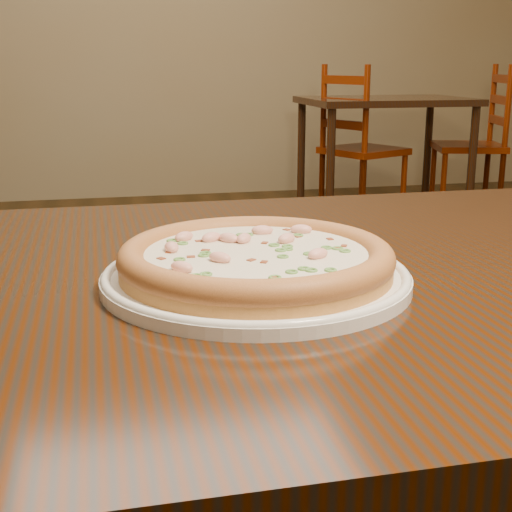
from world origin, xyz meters
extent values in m
cube|color=black|center=(-0.15, -0.05, 0.73)|extent=(1.20, 0.80, 0.04)
cylinder|color=white|center=(-0.27, -0.10, 0.76)|extent=(0.31, 0.31, 0.01)
torus|color=white|center=(-0.27, -0.10, 0.76)|extent=(0.31, 0.31, 0.01)
cylinder|color=#BA8248|center=(-0.27, -0.10, 0.77)|extent=(0.27, 0.27, 0.02)
torus|color=#B96E39|center=(-0.27, -0.10, 0.78)|extent=(0.28, 0.28, 0.03)
cylinder|color=silver|center=(-0.27, -0.10, 0.78)|extent=(0.22, 0.22, 0.00)
ellipsoid|color=#F2B29E|center=(-0.23, -0.07, 0.79)|extent=(0.03, 0.03, 0.01)
ellipsoid|color=#F2B29E|center=(-0.25, -0.03, 0.79)|extent=(0.03, 0.02, 0.01)
ellipsoid|color=#F2B29E|center=(-0.20, -0.03, 0.79)|extent=(0.03, 0.02, 0.01)
ellipsoid|color=#F2B29E|center=(-0.27, -0.06, 0.79)|extent=(0.02, 0.03, 0.01)
ellipsoid|color=#F2B29E|center=(-0.29, -0.06, 0.79)|extent=(0.03, 0.03, 0.01)
ellipsoid|color=#F2B29E|center=(-0.22, -0.14, 0.79)|extent=(0.03, 0.02, 0.01)
ellipsoid|color=#F2B29E|center=(-0.31, -0.05, 0.79)|extent=(0.03, 0.02, 0.01)
ellipsoid|color=#F2B29E|center=(-0.35, -0.15, 0.79)|extent=(0.03, 0.03, 0.01)
ellipsoid|color=#F2B29E|center=(-0.31, -0.13, 0.79)|extent=(0.03, 0.03, 0.01)
ellipsoid|color=#F2B29E|center=(-0.33, -0.04, 0.79)|extent=(0.03, 0.03, 0.01)
ellipsoid|color=#F2B29E|center=(-0.35, -0.08, 0.79)|extent=(0.01, 0.02, 0.01)
cube|color=maroon|center=(-0.27, -0.14, 0.78)|extent=(0.01, 0.01, 0.00)
cube|color=maroon|center=(-0.35, -0.09, 0.78)|extent=(0.01, 0.01, 0.00)
cube|color=maroon|center=(-0.18, -0.07, 0.78)|extent=(0.01, 0.01, 0.00)
cube|color=maroon|center=(-0.18, -0.10, 0.78)|extent=(0.01, 0.01, 0.00)
cube|color=maroon|center=(-0.19, -0.11, 0.78)|extent=(0.01, 0.01, 0.00)
cube|color=maroon|center=(-0.36, -0.11, 0.78)|extent=(0.01, 0.01, 0.00)
cube|color=maroon|center=(-0.22, -0.02, 0.78)|extent=(0.01, 0.01, 0.00)
cube|color=maroon|center=(-0.34, -0.11, 0.78)|extent=(0.01, 0.01, 0.00)
cube|color=maroon|center=(-0.32, -0.05, 0.78)|extent=(0.01, 0.01, 0.00)
cube|color=maroon|center=(-0.28, -0.13, 0.78)|extent=(0.01, 0.01, 0.00)
cube|color=maroon|center=(-0.25, -0.07, 0.78)|extent=(0.01, 0.01, 0.00)
cube|color=maroon|center=(-0.35, -0.13, 0.78)|extent=(0.01, 0.01, 0.00)
cube|color=maroon|center=(-0.32, -0.09, 0.78)|extent=(0.01, 0.01, 0.00)
cube|color=maroon|center=(-0.27, -0.19, 0.78)|extent=(0.01, 0.01, 0.00)
cube|color=maroon|center=(-0.21, -0.05, 0.78)|extent=(0.01, 0.01, 0.00)
torus|color=#5B9240|center=(-0.22, -0.13, 0.79)|extent=(0.02, 0.02, 0.00)
torus|color=#5B9240|center=(-0.35, -0.04, 0.79)|extent=(0.02, 0.02, 0.00)
torus|color=#5B9240|center=(-0.33, -0.17, 0.79)|extent=(0.01, 0.01, 0.00)
torus|color=#5B9240|center=(-0.18, -0.12, 0.79)|extent=(0.02, 0.02, 0.00)
torus|color=#5B9240|center=(-0.27, -0.03, 0.79)|extent=(0.01, 0.01, 0.00)
torus|color=#5B9240|center=(-0.34, -0.06, 0.79)|extent=(0.02, 0.02, 0.00)
torus|color=#5B9240|center=(-0.23, -0.07, 0.79)|extent=(0.01, 0.01, 0.00)
torus|color=#5B9240|center=(-0.25, -0.08, 0.79)|extent=(0.02, 0.02, 0.00)
torus|color=#5B9240|center=(-0.32, -0.11, 0.79)|extent=(0.01, 0.01, 0.00)
torus|color=#5B9240|center=(-0.21, -0.05, 0.79)|extent=(0.02, 0.02, 0.00)
torus|color=#5B9240|center=(-0.27, -0.20, 0.79)|extent=(0.02, 0.02, 0.00)
torus|color=#5B9240|center=(-0.22, -0.18, 0.79)|extent=(0.02, 0.02, 0.00)
torus|color=#5B9240|center=(-0.24, -0.18, 0.79)|extent=(0.02, 0.02, 0.00)
torus|color=#5B9240|center=(-0.24, -0.17, 0.79)|extent=(0.02, 0.02, 0.00)
torus|color=#5B9240|center=(-0.34, -0.17, 0.79)|extent=(0.01, 0.01, 0.00)
torus|color=#5B9240|center=(-0.24, -0.10, 0.79)|extent=(0.02, 0.02, 0.00)
torus|color=#5B9240|center=(-0.25, -0.11, 0.79)|extent=(0.02, 0.02, 0.00)
torus|color=#5B9240|center=(-0.32, -0.10, 0.79)|extent=(0.01, 0.01, 0.00)
torus|color=#5B9240|center=(-0.19, -0.11, 0.79)|extent=(0.02, 0.02, 0.00)
torus|color=#5B9240|center=(-0.25, -0.18, 0.79)|extent=(0.01, 0.01, 0.00)
torus|color=#5B9240|center=(-0.26, -0.03, 0.79)|extent=(0.02, 0.02, 0.00)
torus|color=#5B9240|center=(-0.29, -0.03, 0.79)|extent=(0.02, 0.02, 0.00)
torus|color=#5B9240|center=(-0.35, -0.12, 0.79)|extent=(0.02, 0.02, 0.00)
torus|color=#5B9240|center=(-0.23, -0.09, 0.79)|extent=(0.01, 0.01, 0.00)
torus|color=#5B9240|center=(-0.25, -0.13, 0.79)|extent=(0.02, 0.02, 0.00)
torus|color=#5B9240|center=(-0.20, -0.11, 0.79)|extent=(0.01, 0.01, 0.00)
cube|color=black|center=(1.36, 3.43, 0.73)|extent=(1.00, 0.70, 0.04)
cylinder|color=black|center=(0.91, 3.13, 0.35)|extent=(0.05, 0.05, 0.71)
cylinder|color=black|center=(1.81, 3.13, 0.35)|extent=(0.05, 0.05, 0.71)
cylinder|color=black|center=(0.91, 3.73, 0.35)|extent=(0.05, 0.05, 0.71)
cylinder|color=black|center=(1.81, 3.73, 0.35)|extent=(0.05, 0.05, 0.71)
cube|color=#641D02|center=(1.21, 3.41, 0.43)|extent=(0.56, 0.56, 0.04)
cylinder|color=#641D02|center=(1.45, 3.32, 0.21)|extent=(0.04, 0.04, 0.41)
cylinder|color=#641D02|center=(1.30, 3.65, 0.21)|extent=(0.04, 0.04, 0.41)
cylinder|color=#641D02|center=(1.12, 3.17, 0.21)|extent=(0.04, 0.04, 0.41)
cylinder|color=#641D02|center=(0.97, 3.50, 0.21)|extent=(0.04, 0.04, 0.41)
cylinder|color=#641D02|center=(1.12, 3.17, 0.47)|extent=(0.04, 0.04, 0.95)
cylinder|color=#641D02|center=(0.97, 3.50, 0.47)|extent=(0.04, 0.04, 0.95)
cube|color=#641D02|center=(1.05, 3.33, 0.60)|extent=(0.18, 0.34, 0.05)
cube|color=#641D02|center=(1.05, 3.33, 0.73)|extent=(0.18, 0.34, 0.05)
cube|color=#641D02|center=(1.05, 3.33, 0.86)|extent=(0.18, 0.34, 0.05)
cube|color=#641D02|center=(1.95, 3.46, 0.43)|extent=(0.52, 0.52, 0.04)
cylinder|color=#641D02|center=(1.83, 3.68, 0.21)|extent=(0.04, 0.04, 0.41)
cylinder|color=#641D02|center=(1.73, 3.33, 0.21)|extent=(0.04, 0.04, 0.41)
cylinder|color=#641D02|center=(2.18, 3.58, 0.21)|extent=(0.04, 0.04, 0.41)
cylinder|color=#641D02|center=(2.08, 3.23, 0.21)|extent=(0.04, 0.04, 0.41)
cylinder|color=#641D02|center=(2.18, 3.58, 0.47)|extent=(0.04, 0.04, 0.95)
cylinder|color=#641D02|center=(2.08, 3.23, 0.47)|extent=(0.04, 0.04, 0.95)
cube|color=#641D02|center=(2.13, 3.41, 0.60)|extent=(0.13, 0.35, 0.05)
cube|color=#641D02|center=(2.13, 3.41, 0.73)|extent=(0.13, 0.35, 0.05)
cube|color=#641D02|center=(2.13, 3.41, 0.86)|extent=(0.13, 0.35, 0.05)
camera|label=1|loc=(-0.42, -0.77, 0.97)|focal=50.00mm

